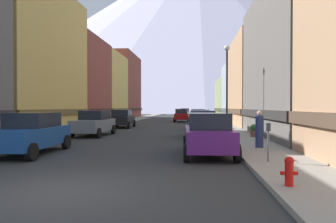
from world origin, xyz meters
name	(u,v)px	position (x,y,z in m)	size (l,w,h in m)	color
ground_plane	(60,191)	(0.00, 0.00, 0.00)	(400.00, 400.00, 0.00)	#2F2F2F
sidewalk_left	(125,121)	(-6.25, 35.00, 0.07)	(2.50, 100.00, 0.15)	gray
sidewalk_right	(216,121)	(6.25, 35.00, 0.07)	(2.50, 100.00, 0.15)	gray
storefront_left_1	(13,62)	(-11.54, 17.10, 5.76)	(8.39, 12.50, 11.88)	#D8B259
storefront_left_2	(71,83)	(-11.18, 28.13, 4.84)	(7.66, 9.29, 10.02)	brown
storefront_left_3	(89,89)	(-12.30, 37.94, 4.79)	(9.90, 10.15, 9.92)	#D8B259
storefront_left_4	(116,87)	(-11.13, 49.48, 5.70)	(7.56, 12.66, 11.77)	brown
storefront_right_1	(322,66)	(11.47, 13.54, 4.70)	(8.24, 12.98, 9.74)	#66605B
storefront_right_2	(266,84)	(10.82, 26.20, 4.47)	(6.95, 11.31, 9.27)	tan
storefront_right_3	(256,94)	(11.84, 36.45, 3.81)	(8.99, 8.26, 7.92)	#99A5B2
storefront_right_4	(236,100)	(10.57, 47.39, 3.30)	(6.44, 13.29, 6.86)	#8C9966
car_left_0	(31,133)	(-3.80, 5.65, 0.90)	(2.13, 4.43, 1.78)	#19478C
car_left_1	(94,123)	(-3.80, 14.13, 0.90)	(2.20, 4.46, 1.78)	slate
car_left_2	(122,118)	(-3.80, 22.79, 0.90)	(2.19, 4.46, 1.78)	black
car_right_0	(208,134)	(3.80, 5.78, 0.90)	(2.19, 4.46, 1.78)	#591E72
car_right_1	(202,124)	(3.80, 13.51, 0.90)	(2.07, 4.40, 1.78)	#19478C
car_right_2	(200,119)	(3.80, 21.49, 0.90)	(2.18, 4.45, 1.78)	silver
car_right_3	(198,116)	(3.80, 30.97, 0.90)	(2.07, 4.41, 1.78)	slate
car_driving_0	(185,113)	(1.60, 53.06, 0.90)	(2.06, 4.40, 1.78)	silver
car_driving_1	(182,115)	(1.60, 35.51, 0.90)	(2.06, 4.40, 1.78)	#9E1111
fire_hydrant_near	(289,170)	(5.45, 0.38, 0.53)	(0.40, 0.22, 0.70)	red
parking_meter_near	(268,136)	(5.75, 3.68, 1.01)	(0.14, 0.10, 1.33)	#595960
potted_plant_0	(254,130)	(7.00, 12.60, 0.56)	(0.45, 0.45, 0.80)	brown
pedestrian_0	(259,130)	(6.25, 7.46, 0.94)	(0.36, 0.36, 1.71)	navy
streetlamp_right	(227,77)	(5.35, 12.98, 3.99)	(0.36, 0.36, 5.86)	black
mountain_backdrop	(197,31)	(6.73, 260.00, 67.92)	(359.52, 359.52, 135.84)	silver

